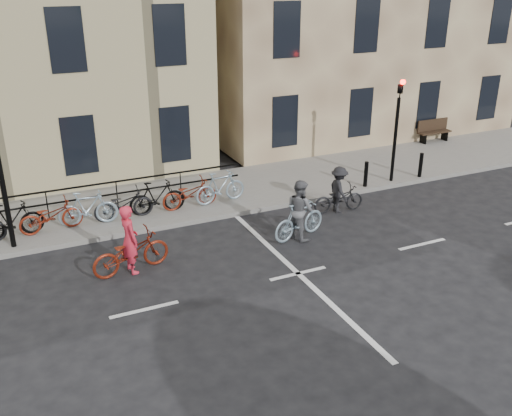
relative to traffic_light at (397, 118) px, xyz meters
name	(u,v)px	position (x,y,z in m)	size (l,w,h in m)	color
ground	(298,274)	(-6.20, -4.34, -2.45)	(120.00, 120.00, 0.00)	black
sidewalk	(96,213)	(-10.20, 1.66, -2.38)	(46.00, 4.00, 0.15)	slate
traffic_light	(397,118)	(0.00, 0.00, 0.00)	(0.18, 0.30, 3.90)	black
bollard_east	(366,174)	(-1.20, -0.09, -1.85)	(0.14, 0.14, 0.90)	black
bollard_west	(421,165)	(1.20, -0.09, -1.85)	(0.14, 0.14, 0.90)	black
bench	(434,130)	(4.80, 3.39, -1.78)	(1.60, 0.41, 0.97)	black
parked_bikes	(104,206)	(-10.07, 0.70, -1.81)	(9.35, 1.23, 1.05)	black
cyclist_pink	(130,249)	(-10.01, -2.42, -1.82)	(2.14, 1.04, 1.82)	maroon
cyclist_grey	(299,215)	(-5.15, -2.47, -1.74)	(1.89, 0.99, 1.76)	#8DA7B8
cyclist_dark	(339,194)	(-3.08, -1.29, -1.86)	(1.73, 1.02, 1.50)	black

